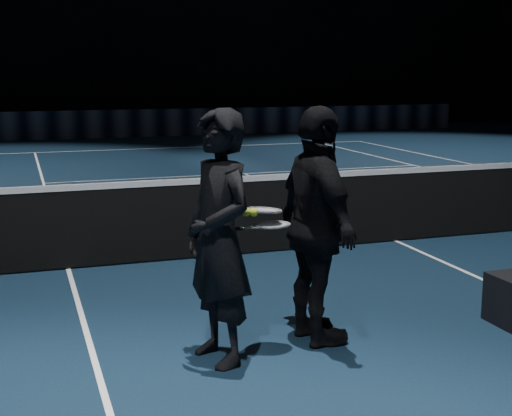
{
  "coord_description": "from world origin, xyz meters",
  "views": [
    {
      "loc": [
        -4.58,
        -7.89,
        2.18
      ],
      "look_at": [
        -2.89,
        -2.9,
        1.15
      ],
      "focal_mm": 50.0,
      "sensor_mm": 36.0,
      "label": 1
    }
  ],
  "objects_px": {
    "player_a": "(219,238)",
    "racket_upper": "(264,210)",
    "player_b": "(317,227)",
    "tennis_balls": "(249,210)",
    "racket_lower": "(273,225)"
  },
  "relations": [
    {
      "from": "player_a",
      "to": "racket_upper",
      "type": "xyz_separation_m",
      "value": [
        0.39,
        0.1,
        0.17
      ]
    },
    {
      "from": "player_b",
      "to": "tennis_balls",
      "type": "height_order",
      "value": "player_b"
    },
    {
      "from": "racket_lower",
      "to": "racket_upper",
      "type": "relative_size",
      "value": 1.0
    },
    {
      "from": "player_b",
      "to": "racket_upper",
      "type": "xyz_separation_m",
      "value": [
        -0.45,
        -0.02,
        0.17
      ]
    },
    {
      "from": "player_a",
      "to": "racket_upper",
      "type": "height_order",
      "value": "player_a"
    },
    {
      "from": "racket_lower",
      "to": "racket_upper",
      "type": "xyz_separation_m",
      "value": [
        -0.06,
        0.03,
        0.11
      ]
    },
    {
      "from": "player_a",
      "to": "racket_lower",
      "type": "bearing_deg",
      "value": 82.35
    },
    {
      "from": "racket_lower",
      "to": "racket_upper",
      "type": "bearing_deg",
      "value": 141.34
    },
    {
      "from": "player_a",
      "to": "tennis_balls",
      "type": "bearing_deg",
      "value": 83.48
    },
    {
      "from": "racket_upper",
      "to": "tennis_balls",
      "type": "height_order",
      "value": "tennis_balls"
    },
    {
      "from": "player_a",
      "to": "racket_lower",
      "type": "relative_size",
      "value": 2.81
    },
    {
      "from": "racket_lower",
      "to": "tennis_balls",
      "type": "bearing_deg",
      "value": 178.53
    },
    {
      "from": "player_a",
      "to": "racket_lower",
      "type": "distance_m",
      "value": 0.45
    },
    {
      "from": "tennis_balls",
      "to": "player_a",
      "type": "bearing_deg",
      "value": -170.7
    },
    {
      "from": "player_a",
      "to": "player_b",
      "type": "distance_m",
      "value": 0.85
    }
  ]
}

